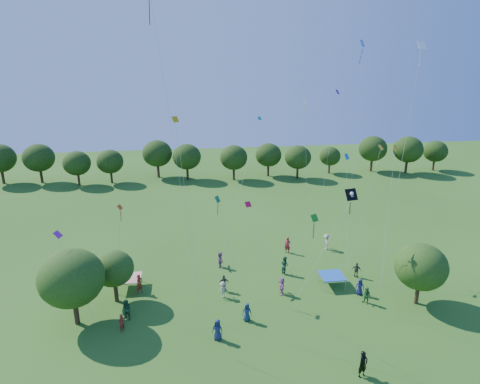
% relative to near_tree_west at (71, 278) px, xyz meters
% --- Properties ---
extents(near_tree_west, '(5.19, 5.19, 6.55)m').
position_rel_near_tree_west_xyz_m(near_tree_west, '(0.00, 0.00, 0.00)').
color(near_tree_west, '#422B19').
rests_on(near_tree_west, ground).
extents(near_tree_north, '(3.52, 3.52, 4.86)m').
position_rel_near_tree_west_xyz_m(near_tree_north, '(2.74, 2.98, -0.95)').
color(near_tree_north, '#422B19').
rests_on(near_tree_north, ground).
extents(near_tree_east, '(4.48, 4.48, 5.64)m').
position_rel_near_tree_west_xyz_m(near_tree_east, '(29.17, -0.89, -0.59)').
color(near_tree_east, '#422B19').
rests_on(near_tree_east, ground).
extents(treeline, '(88.01, 8.77, 6.77)m').
position_rel_near_tree_west_xyz_m(treeline, '(11.70, 40.88, -0.12)').
color(treeline, '#422B19').
rests_on(treeline, ground).
extents(tent_red_stripe, '(2.20, 2.20, 1.10)m').
position_rel_near_tree_west_xyz_m(tent_red_stripe, '(3.67, 5.13, -3.17)').
color(tent_red_stripe, red).
rests_on(tent_red_stripe, ground).
extents(tent_blue, '(2.20, 2.20, 1.10)m').
position_rel_near_tree_west_xyz_m(tent_blue, '(22.73, 3.05, -3.17)').
color(tent_blue, blue).
rests_on(tent_blue, ground).
extents(man_in_black, '(0.87, 0.72, 1.99)m').
position_rel_near_tree_west_xyz_m(man_in_black, '(20.80, -8.84, -3.21)').
color(man_in_black, black).
rests_on(man_in_black, ground).
extents(crowd_person_0, '(0.83, 0.49, 1.62)m').
position_rel_near_tree_west_xyz_m(crowd_person_0, '(13.88, -1.46, -3.40)').
color(crowd_person_0, '#1B314E').
rests_on(crowd_person_0, ground).
extents(crowd_person_1, '(0.64, 0.67, 1.53)m').
position_rel_near_tree_west_xyz_m(crowd_person_1, '(3.76, -1.49, -3.45)').
color(crowd_person_1, maroon).
rests_on(crowd_person_1, ground).
extents(crowd_person_2, '(0.82, 0.87, 1.58)m').
position_rel_near_tree_west_xyz_m(crowd_person_2, '(24.73, -0.37, -3.42)').
color(crowd_person_2, '#2A632C').
rests_on(crowd_person_2, ground).
extents(crowd_person_3, '(1.10, 0.77, 1.54)m').
position_rel_near_tree_west_xyz_m(crowd_person_3, '(12.25, 2.38, -3.44)').
color(crowd_person_3, '#A3A182').
rests_on(crowd_person_3, ground).
extents(crowd_person_4, '(0.95, 0.43, 1.62)m').
position_rel_near_tree_west_xyz_m(crowd_person_4, '(12.46, 3.45, -3.40)').
color(crowd_person_4, '#433E35').
rests_on(crowd_person_4, ground).
extents(crowd_person_5, '(0.61, 1.59, 1.69)m').
position_rel_near_tree_west_xyz_m(crowd_person_5, '(12.51, 8.11, -3.37)').
color(crowd_person_5, '#874F78').
rests_on(crowd_person_5, ground).
extents(crowd_person_6, '(0.98, 0.78, 1.76)m').
position_rel_near_tree_west_xyz_m(crowd_person_6, '(11.27, -3.58, -3.33)').
color(crowd_person_6, navy).
rests_on(crowd_person_6, ground).
extents(crowd_person_7, '(0.78, 0.81, 1.84)m').
position_rel_near_tree_west_xyz_m(crowd_person_7, '(4.69, 4.17, -3.29)').
color(crowd_person_7, maroon).
rests_on(crowd_person_7, ground).
extents(crowd_person_8, '(1.02, 0.84, 1.82)m').
position_rel_near_tree_west_xyz_m(crowd_person_8, '(4.03, 0.01, -3.30)').
color(crowd_person_8, '#245531').
rests_on(crowd_person_8, ground).
extents(crowd_person_9, '(0.72, 1.26, 1.82)m').
position_rel_near_tree_west_xyz_m(crowd_person_9, '(24.73, 10.72, -3.30)').
color(crowd_person_9, '#BAA395').
rests_on(crowd_person_9, ground).
extents(crowd_person_10, '(0.99, 0.84, 1.55)m').
position_rel_near_tree_west_xyz_m(crowd_person_10, '(25.70, 4.27, -3.43)').
color(crowd_person_10, '#484239').
rests_on(crowd_person_10, ground).
extents(crowd_person_11, '(0.64, 1.59, 1.68)m').
position_rel_near_tree_west_xyz_m(crowd_person_11, '(17.65, 2.18, -3.37)').
color(crowd_person_11, '#A9639B').
rests_on(crowd_person_11, ground).
extents(crowd_person_12, '(0.89, 0.75, 1.59)m').
position_rel_near_tree_west_xyz_m(crowd_person_12, '(24.74, 1.15, -3.42)').
color(crowd_person_12, navy).
rests_on(crowd_person_12, ground).
extents(crowd_person_13, '(0.81, 0.72, 1.83)m').
position_rel_near_tree_west_xyz_m(crowd_person_13, '(20.19, 10.43, -3.30)').
color(crowd_person_13, maroon).
rests_on(crowd_person_13, ground).
extents(crowd_person_14, '(0.83, 1.05, 1.87)m').
position_rel_near_tree_west_xyz_m(crowd_person_14, '(18.81, 5.91, -3.27)').
color(crowd_person_14, '#265A3B').
rests_on(crowd_person_14, ground).
extents(pirate_kite, '(5.29, 2.05, 8.86)m').
position_rel_near_tree_west_xyz_m(pirate_kite, '(23.16, 1.30, 5.35)').
color(pirate_kite, black).
extents(red_high_kite, '(3.17, 4.31, 25.65)m').
position_rel_near_tree_west_xyz_m(red_high_kite, '(7.68, 2.77, 17.39)').
color(red_high_kite, red).
extents(small_kite_0, '(2.04, 2.74, 6.55)m').
position_rel_near_tree_west_xyz_m(small_kite_0, '(15.25, 5.50, 2.61)').
color(small_kite_0, red).
extents(small_kite_1, '(1.72, 0.83, 16.07)m').
position_rel_near_tree_west_xyz_m(small_kite_1, '(9.24, -4.14, 8.27)').
color(small_kite_1, '#DDA50B').
extents(small_kite_2, '(1.31, 0.69, 15.53)m').
position_rel_near_tree_west_xyz_m(small_kite_2, '(21.63, 10.51, 9.65)').
color(small_kite_2, '#F5FF16').
extents(small_kite_3, '(1.87, 1.88, 7.86)m').
position_rel_near_tree_west_xyz_m(small_kite_3, '(12.21, 3.91, 3.71)').
color(small_kite_3, '#167C37').
extents(small_kite_4, '(0.33, 0.81, 20.92)m').
position_rel_near_tree_west_xyz_m(small_kite_4, '(24.31, 4.23, 13.25)').
color(small_kite_4, '#1432CF').
extents(small_kite_5, '(2.85, 2.76, 6.61)m').
position_rel_near_tree_west_xyz_m(small_kite_5, '(-0.51, 0.53, 2.74)').
color(small_kite_5, '#A91CA2').
extents(small_kite_6, '(1.07, 3.43, 20.62)m').
position_rel_near_tree_west_xyz_m(small_kite_6, '(24.64, -4.01, 12.65)').
color(small_kite_6, white).
extents(small_kite_7, '(4.56, 3.91, 13.49)m').
position_rel_near_tree_west_xyz_m(small_kite_7, '(15.98, 11.66, 6.40)').
color(small_kite_7, '#0A9AA4').
extents(small_kite_8, '(1.26, 1.10, 8.22)m').
position_rel_near_tree_west_xyz_m(small_kite_8, '(3.79, 1.93, 3.64)').
color(small_kite_8, '#E0480D').
extents(small_kite_9, '(1.36, 2.44, 12.52)m').
position_rel_near_tree_west_xyz_m(small_kite_9, '(26.66, 1.20, 6.58)').
color(small_kite_9, orange).
extents(small_kite_10, '(3.56, 2.58, 11.55)m').
position_rel_near_tree_west_xyz_m(small_kite_10, '(27.26, 5.79, 6.39)').
color(small_kite_10, yellow).
extents(small_kite_11, '(1.09, 7.32, 9.88)m').
position_rel_near_tree_west_xyz_m(small_kite_11, '(17.41, -5.16, 4.81)').
color(small_kite_11, '#1E8217').
extents(small_kite_12, '(0.88, 3.95, 10.58)m').
position_rel_near_tree_west_xyz_m(small_kite_12, '(24.80, 6.52, 5.68)').
color(small_kite_12, blue).
extents(small_kite_13, '(1.89, 0.93, 16.29)m').
position_rel_near_tree_west_xyz_m(small_kite_13, '(24.70, 11.26, 9.28)').
color(small_kite_13, '#5F1996').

